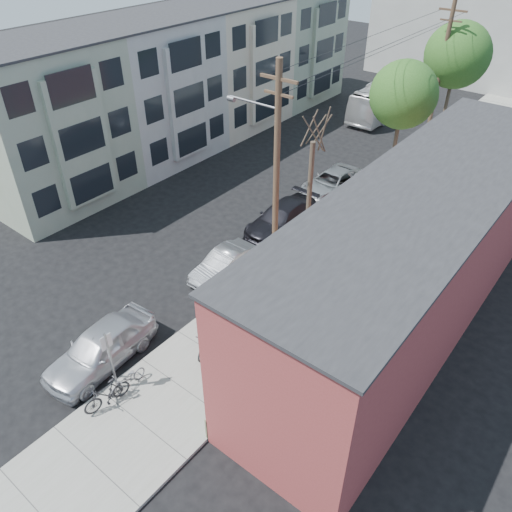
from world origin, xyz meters
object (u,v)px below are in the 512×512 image
Objects in this scene: sign_post at (110,356)px; car_3 at (332,182)px; parking_meter_near at (204,302)px; tree_leafy_far at (457,55)px; tree_bare at (309,199)px; utility_pole_near at (275,170)px; parking_meter_far at (334,204)px; patron_grey at (249,365)px; patron_green at (223,392)px; tree_leafy_mid at (404,95)px; parked_bike_a at (107,394)px; car_0 at (101,347)px; patio_chair_b at (245,373)px; car_1 at (224,264)px; car_2 at (281,218)px; parked_bike_b at (128,380)px; patio_chair_a at (240,387)px; bus at (388,97)px; cyclist at (211,333)px.

sign_post is 18.44m from car_3.
parking_meter_near is 0.15× the size of tree_leafy_far.
utility_pole_near is at bearing -100.17° from tree_bare.
tree_leafy_far is at bearing 90.00° from tree_bare.
parking_meter_near reaches higher than car_3.
parking_meter_far is 12.74m from patron_grey.
patron_green reaches higher than patron_grey.
parked_bike_a is (-0.08, -22.21, -5.07)m from tree_leafy_mid.
sign_post is 1.93m from car_0.
car_1 reaches higher than patio_chair_b.
sign_post is at bearing -82.64° from car_2.
parked_bike_a is (0.33, -10.36, -4.71)m from utility_pole_near.
car_0 is (-5.28, -1.26, -0.18)m from patron_green.
tree_leafy_mid is 19.05m from patron_grey.
car_2 is at bearing 86.31° from car_0.
parked_bike_b is 12.72m from car_2.
patron_green is 17.41m from car_3.
patio_chair_a is 0.18× the size of car_0.
parking_meter_far is at bearing 86.14° from patio_chair_b.
patio_chair_b is 0.18× the size of car_0.
patio_chair_a is 0.51× the size of patron_green.
tree_bare reaches higher than parking_meter_near.
tree_leafy_mid reaches higher than parked_bike_a.
parked_bike_b is (-0.10, -29.36, -5.82)m from tree_leafy_far.
parked_bike_a is (-0.08, -12.65, -2.42)m from tree_bare.
bus is at bearing 105.77° from tree_bare.
parking_meter_near is at bearing 135.19° from patio_chair_b.
bus reaches higher than patio_chair_b.
tree_leafy_mid is 18.53m from cyclist.
parking_meter_near is 1.00× the size of parking_meter_far.
parking_meter_near is at bearing -91.68° from utility_pole_near.
patron_green is 3.74m from parked_bike_b.
parking_meter_near is 4.58m from patio_chair_a.
parked_bike_a is 0.97m from parked_bike_b.
tree_leafy_far reaches higher than car_1.
parking_meter_far is 15.09m from tree_leafy_far.
car_1 is (-1.45, -7.74, -0.34)m from parking_meter_far.
utility_pole_near is at bearing 75.43° from car_0.
cyclist is 0.98× the size of parked_bike_a.
parked_bike_b is at bearing 38.11° from sign_post.
bus is (-9.26, 31.34, 0.41)m from patron_green.
patron_grey is at bearing -60.68° from car_2.
tree_leafy_far is at bearing 81.64° from car_3.
patron_grey is (3.19, -8.59, -2.15)m from tree_bare.
car_0 is (-5.19, -2.82, -0.14)m from patron_grey.
patio_chair_b is 0.54× the size of patron_grey.
utility_pole_near is (0.14, 4.79, 4.43)m from parking_meter_near.
utility_pole_near is 10.02m from car_3.
cyclist is 0.46× the size of car_1.
parking_meter_near reaches higher than parked_bike_a.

